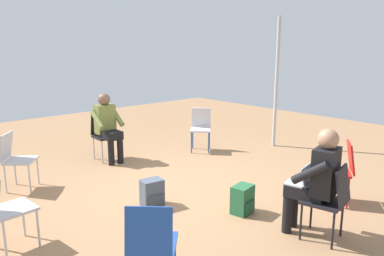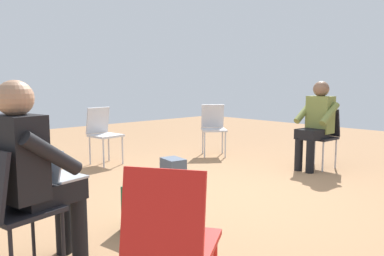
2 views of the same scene
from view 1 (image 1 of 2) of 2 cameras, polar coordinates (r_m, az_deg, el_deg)
ground_plane at (r=5.54m, az=-2.34°, el=-9.58°), size 14.00×14.00×0.00m
chair_west at (r=7.11m, az=-13.29°, el=-0.73°), size 0.45×0.42×0.85m
chair_southeast at (r=3.25m, az=-6.22°, el=-16.86°), size 0.58×0.58×0.85m
chair_south at (r=4.31m, az=-26.67°, el=-10.54°), size 0.44×0.47×0.85m
chair_east at (r=4.32m, az=20.36°, el=-9.91°), size 0.51×0.47×0.85m
chair_southwest at (r=6.05m, az=-25.36°, el=-3.95°), size 0.58×0.58×0.85m
chair_northeast at (r=5.36m, az=21.67°, el=-5.64°), size 0.58×0.56×0.85m
chair_northwest at (r=7.50m, az=1.36°, el=0.31°), size 0.58×0.59×0.85m
person_with_laptop at (r=4.29m, az=18.37°, el=-7.09°), size 0.58×0.56×1.24m
person_in_olive at (r=6.92m, az=-12.75°, el=0.62°), size 0.53×0.51×1.24m
backpack_near_laptop_user at (r=4.86m, az=7.68°, el=-10.96°), size 0.28×0.31×0.36m
backpack_by_empty_chair at (r=5.05m, az=-6.10°, el=-10.00°), size 0.28×0.31×0.36m
tent_pole_near at (r=7.88m, az=12.73°, el=6.69°), size 0.07×0.07×2.65m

